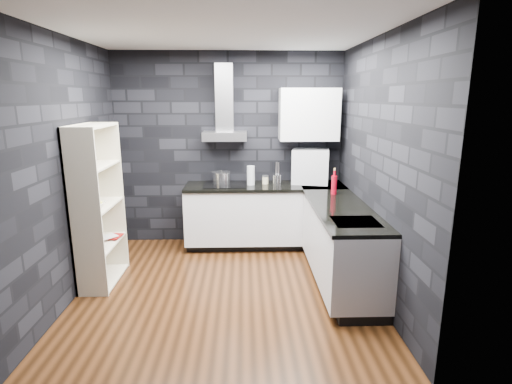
{
  "coord_description": "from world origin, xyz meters",
  "views": [
    {
      "loc": [
        0.22,
        -4.09,
        2.08
      ],
      "look_at": [
        0.35,
        0.45,
        1.0
      ],
      "focal_mm": 28.0,
      "sensor_mm": 36.0,
      "label": 1
    }
  ],
  "objects_px": {
    "storage_jar": "(265,180)",
    "red_bottle": "(334,185)",
    "appliance_garage": "(310,167)",
    "fruit_bowl": "(96,204)",
    "pot": "(221,178)",
    "bookshelf": "(98,206)",
    "utensil_crock": "(277,180)",
    "glass_vase": "(251,175)"
  },
  "relations": [
    {
      "from": "glass_vase",
      "to": "bookshelf",
      "type": "height_order",
      "value": "bookshelf"
    },
    {
      "from": "storage_jar",
      "to": "bookshelf",
      "type": "distance_m",
      "value": 2.22
    },
    {
      "from": "pot",
      "to": "fruit_bowl",
      "type": "height_order",
      "value": "pot"
    },
    {
      "from": "utensil_crock",
      "to": "pot",
      "type": "bearing_deg",
      "value": 172.9
    },
    {
      "from": "pot",
      "to": "storage_jar",
      "type": "height_order",
      "value": "pot"
    },
    {
      "from": "glass_vase",
      "to": "red_bottle",
      "type": "xyz_separation_m",
      "value": [
        1.03,
        -0.58,
        -0.02
      ]
    },
    {
      "from": "appliance_garage",
      "to": "fruit_bowl",
      "type": "bearing_deg",
      "value": -143.2
    },
    {
      "from": "storage_jar",
      "to": "red_bottle",
      "type": "bearing_deg",
      "value": -37.37
    },
    {
      "from": "appliance_garage",
      "to": "fruit_bowl",
      "type": "xyz_separation_m",
      "value": [
        -2.56,
        -1.23,
        -0.19
      ]
    },
    {
      "from": "appliance_garage",
      "to": "utensil_crock",
      "type": "bearing_deg",
      "value": -153.48
    },
    {
      "from": "storage_jar",
      "to": "appliance_garage",
      "type": "xyz_separation_m",
      "value": [
        0.64,
        0.06,
        0.17
      ]
    },
    {
      "from": "red_bottle",
      "to": "fruit_bowl",
      "type": "xyz_separation_m",
      "value": [
        -2.75,
        -0.54,
        -0.08
      ]
    },
    {
      "from": "fruit_bowl",
      "to": "storage_jar",
      "type": "bearing_deg",
      "value": 31.22
    },
    {
      "from": "fruit_bowl",
      "to": "glass_vase",
      "type": "bearing_deg",
      "value": 32.99
    },
    {
      "from": "appliance_garage",
      "to": "bookshelf",
      "type": "distance_m",
      "value": 2.82
    },
    {
      "from": "appliance_garage",
      "to": "red_bottle",
      "type": "distance_m",
      "value": 0.72
    },
    {
      "from": "pot",
      "to": "bookshelf",
      "type": "relative_size",
      "value": 0.13
    },
    {
      "from": "glass_vase",
      "to": "red_bottle",
      "type": "height_order",
      "value": "glass_vase"
    },
    {
      "from": "appliance_garage",
      "to": "red_bottle",
      "type": "xyz_separation_m",
      "value": [
        0.19,
        -0.69,
        -0.11
      ]
    },
    {
      "from": "red_bottle",
      "to": "storage_jar",
      "type": "bearing_deg",
      "value": 142.63
    },
    {
      "from": "storage_jar",
      "to": "utensil_crock",
      "type": "xyz_separation_m",
      "value": [
        0.16,
        -0.07,
        0.02
      ]
    },
    {
      "from": "glass_vase",
      "to": "bookshelf",
      "type": "xyz_separation_m",
      "value": [
        -1.72,
        -1.05,
        -0.13
      ]
    },
    {
      "from": "storage_jar",
      "to": "appliance_garage",
      "type": "relative_size",
      "value": 0.21
    },
    {
      "from": "pot",
      "to": "storage_jar",
      "type": "relative_size",
      "value": 2.31
    },
    {
      "from": "pot",
      "to": "utensil_crock",
      "type": "relative_size",
      "value": 1.68
    },
    {
      "from": "utensil_crock",
      "to": "fruit_bowl",
      "type": "bearing_deg",
      "value": -152.25
    },
    {
      "from": "bookshelf",
      "to": "fruit_bowl",
      "type": "bearing_deg",
      "value": -94.77
    },
    {
      "from": "pot",
      "to": "storage_jar",
      "type": "xyz_separation_m",
      "value": [
        0.61,
        -0.02,
        -0.03
      ]
    },
    {
      "from": "storage_jar",
      "to": "utensil_crock",
      "type": "bearing_deg",
      "value": -24.33
    },
    {
      "from": "bookshelf",
      "to": "fruit_bowl",
      "type": "relative_size",
      "value": 8.81
    },
    {
      "from": "glass_vase",
      "to": "utensil_crock",
      "type": "relative_size",
      "value": 1.85
    },
    {
      "from": "storage_jar",
      "to": "red_bottle",
      "type": "xyz_separation_m",
      "value": [
        0.82,
        -0.63,
        0.06
      ]
    },
    {
      "from": "pot",
      "to": "fruit_bowl",
      "type": "xyz_separation_m",
      "value": [
        -1.31,
        -1.19,
        -0.05
      ]
    },
    {
      "from": "red_bottle",
      "to": "bookshelf",
      "type": "bearing_deg",
      "value": -170.26
    },
    {
      "from": "pot",
      "to": "glass_vase",
      "type": "distance_m",
      "value": 0.42
    },
    {
      "from": "fruit_bowl",
      "to": "bookshelf",
      "type": "bearing_deg",
      "value": 90.0
    },
    {
      "from": "glass_vase",
      "to": "red_bottle",
      "type": "bearing_deg",
      "value": -29.48
    },
    {
      "from": "pot",
      "to": "red_bottle",
      "type": "height_order",
      "value": "red_bottle"
    },
    {
      "from": "pot",
      "to": "red_bottle",
      "type": "bearing_deg",
      "value": -24.48
    },
    {
      "from": "utensil_crock",
      "to": "appliance_garage",
      "type": "distance_m",
      "value": 0.52
    },
    {
      "from": "pot",
      "to": "fruit_bowl",
      "type": "bearing_deg",
      "value": -137.79
    },
    {
      "from": "bookshelf",
      "to": "fruit_bowl",
      "type": "distance_m",
      "value": 0.08
    }
  ]
}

